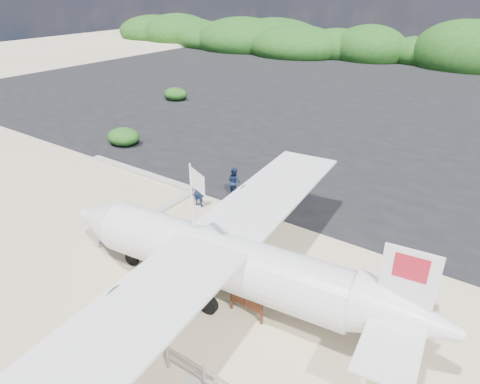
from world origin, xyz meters
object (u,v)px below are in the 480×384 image
object	(u,v)px
baggage_cart	(181,260)
aircraft_small	(350,102)
crew_b	(234,182)
signboard	(246,316)
crew_c	(249,225)
flagpole	(197,290)
crew_a	(198,190)

from	to	relation	value
baggage_cart	aircraft_small	bearing A→B (deg)	100.64
crew_b	signboard	bearing A→B (deg)	145.56
signboard	crew_c	world-z (taller)	crew_c
baggage_cart	crew_c	xyz separation A→B (m)	(1.52, 3.12, 0.76)
signboard	crew_b	xyz separation A→B (m)	(-6.10, 7.66, 0.84)
crew_c	aircraft_small	bearing A→B (deg)	-54.27
baggage_cart	crew_b	bearing A→B (deg)	107.42
aircraft_small	crew_c	bearing A→B (deg)	57.90
signboard	crew_c	bearing A→B (deg)	124.69
flagpole	aircraft_small	size ratio (longest dim) A/B	0.78
crew_a	crew_b	xyz separation A→B (m)	(0.80, 2.14, -0.13)
signboard	crew_a	size ratio (longest dim) A/B	0.77
crew_b	aircraft_small	size ratio (longest dim) A/B	0.24
crew_a	crew_b	size ratio (longest dim) A/B	1.16
crew_b	crew_c	xyz separation A→B (m)	(3.30, -3.34, -0.08)
crew_a	crew_b	world-z (taller)	crew_a
flagpole	crew_a	distance (m)	7.15
crew_a	aircraft_small	xyz separation A→B (m)	(-1.98, 25.81, -0.98)
baggage_cart	flagpole	bearing A→B (deg)	-28.78
baggage_cart	flagpole	xyz separation A→B (m)	(1.91, -1.14, 0.00)
signboard	crew_b	distance (m)	9.83
crew_c	crew_a	bearing A→B (deg)	6.67
flagpole	baggage_cart	bearing A→B (deg)	149.20
crew_c	flagpole	bearing A→B (deg)	118.30
flagpole	crew_b	xyz separation A→B (m)	(-3.69, 7.60, 0.84)
crew_b	crew_c	bearing A→B (deg)	151.69
crew_a	aircraft_small	size ratio (longest dim) A/B	0.28
aircraft_small	signboard	bearing A→B (deg)	61.03
baggage_cart	aircraft_small	size ratio (longest dim) A/B	0.37
crew_b	crew_a	bearing A→B (deg)	86.41
flagpole	aircraft_small	distance (m)	31.94
flagpole	crew_a	world-z (taller)	flagpole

